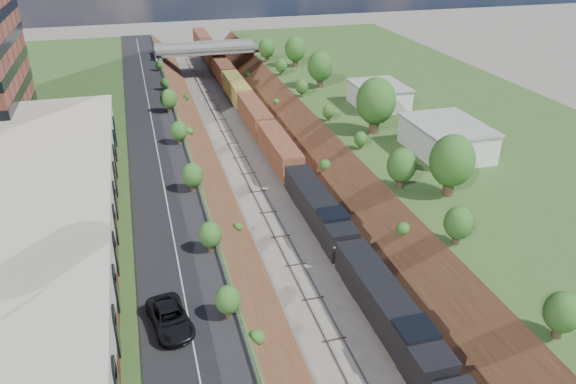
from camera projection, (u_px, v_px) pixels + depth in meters
name	position (u px, v px, depth m)	size (l,w,h in m)	color
platform_left	(25.00, 192.00, 73.37)	(44.00, 180.00, 5.00)	#3C5723
platform_right	(471.00, 142.00, 89.27)	(44.00, 180.00, 5.00)	#3C5723
embankment_left	(195.00, 189.00, 79.79)	(7.07, 180.00, 7.07)	brown
embankment_right	(340.00, 172.00, 85.08)	(7.07, 180.00, 7.07)	brown
rail_left_track	(253.00, 182.00, 81.77)	(1.58, 180.00, 0.18)	gray
rail_right_track	(287.00, 178.00, 83.02)	(1.58, 180.00, 0.18)	gray
road	(159.00, 160.00, 76.45)	(8.00, 180.00, 0.10)	black
guardrail	(189.00, 154.00, 77.04)	(0.10, 171.00, 0.70)	#99999E
commercial_building	(37.00, 229.00, 52.93)	(14.30, 62.30, 7.00)	brown
overpass	(207.00, 55.00, 133.69)	(24.50, 8.30, 7.40)	gray
white_building_near	(447.00, 139.00, 78.07)	(9.00, 12.00, 4.00)	silver
white_building_far	(379.00, 96.00, 97.01)	(8.00, 10.00, 3.60)	silver
tree_right_large	(452.00, 161.00, 65.10)	(5.25, 5.25, 7.61)	#473323
tree_left_crest	(244.00, 333.00, 41.97)	(2.45, 2.45, 3.55)	#473323
freight_train	(257.00, 118.00, 98.97)	(3.25, 164.83, 4.80)	black
suv	(170.00, 318.00, 45.16)	(2.85, 6.19, 1.72)	black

